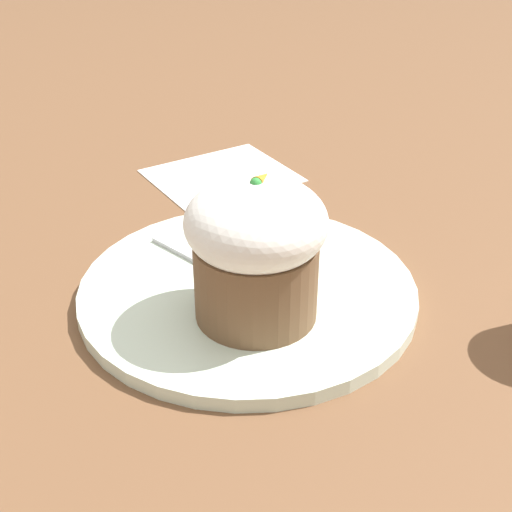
# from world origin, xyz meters

# --- Properties ---
(ground_plane) EXTENTS (4.00, 4.00, 0.00)m
(ground_plane) POSITION_xyz_m (0.00, 0.00, 0.00)
(ground_plane) COLOR brown
(dessert_plate) EXTENTS (0.27, 0.27, 0.01)m
(dessert_plate) POSITION_xyz_m (0.00, 0.00, 0.01)
(dessert_plate) COLOR silver
(dessert_plate) RESTS_ON ground_plane
(carrot_cake) EXTENTS (0.10, 0.10, 0.11)m
(carrot_cake) POSITION_xyz_m (-0.03, -0.02, 0.07)
(carrot_cake) COLOR brown
(carrot_cake) RESTS_ON dessert_plate
(spoon) EXTENTS (0.06, 0.12, 0.01)m
(spoon) POSITION_xyz_m (0.00, 0.02, 0.01)
(spoon) COLOR #B7B7BC
(spoon) RESTS_ON dessert_plate
(paper_napkin) EXTENTS (0.19, 0.18, 0.00)m
(paper_napkin) POSITION_xyz_m (0.20, 0.13, 0.00)
(paper_napkin) COLOR white
(paper_napkin) RESTS_ON ground_plane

